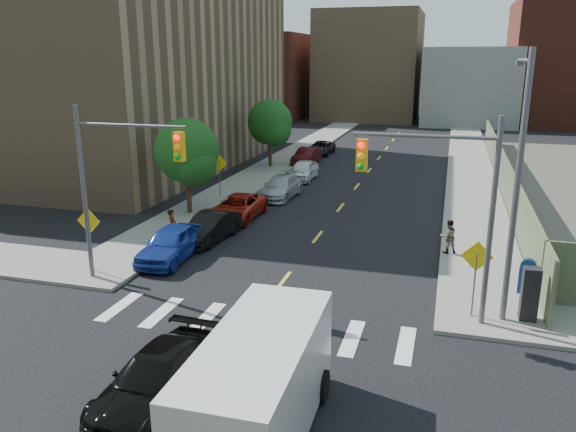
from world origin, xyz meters
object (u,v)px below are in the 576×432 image
Objects in this scene: parked_car_silver at (281,187)px; parked_car_white at (303,170)px; parked_car_maroon at (307,156)px; cargo_van at (262,381)px; mailbox at (527,276)px; black_sedan at (156,378)px; parked_car_blue at (171,244)px; parked_car_black at (210,227)px; pedestrian_west at (173,226)px; parked_car_red at (237,208)px; payphone at (530,294)px; parked_car_grey at (321,148)px; pedestrian_east at (448,236)px.

parked_car_white reaches higher than parked_car_silver.
parked_car_maroon is 0.71× the size of cargo_van.
parked_car_maroon is at bearing 135.67° from mailbox.
parked_car_white is 28.15m from black_sedan.
black_sedan is (3.40, -22.28, -0.00)m from parked_car_silver.
black_sedan is at bearing -66.61° from parked_car_blue.
mailbox reaches higher than parked_car_silver.
parked_car_black is 0.89× the size of black_sedan.
pedestrian_west is (-15.50, 1.63, 0.17)m from mailbox.
parked_car_silver is at bearing 81.67° from parked_car_red.
mailbox is at bearing -25.36° from parked_car_red.
cargo_van is (7.19, -13.24, 0.72)m from parked_car_black.
parked_car_silver is 1.13× the size of parked_car_maroon.
parked_car_silver is 11.87m from parked_car_maroon.
cargo_van reaches higher than pedestrian_west.
parked_car_red is (0.46, 6.95, -0.09)m from parked_car_blue.
payphone is 1.12× the size of pedestrian_west.
parked_car_black reaches higher than parked_car_grey.
parked_car_grey is at bearing 97.06° from parked_car_black.
parked_car_silver is 3.06× the size of pedestrian_east.
payphone is (-0.20, -2.40, 0.27)m from mailbox.
parked_car_maroon reaches higher than parked_car_silver.
parked_car_blue reaches higher than parked_car_maroon.
parked_car_silver is (0.74, 9.49, -0.00)m from parked_car_black.
cargo_van is (7.75, -39.83, 0.80)m from parked_car_grey.
parked_car_black is 0.88× the size of parked_car_silver.
cargo_van is at bearing -72.74° from parked_car_maroon.
black_sedan is at bearing -75.48° from parked_car_red.
parked_car_silver reaches higher than parked_car_red.
mailbox reaches higher than parked_car_black.
parked_car_grey is at bearing 96.31° from parked_car_white.
pedestrian_east is (11.24, 0.97, 0.23)m from parked_car_black.
parked_car_red is 3.53× the size of mailbox.
cargo_van reaches higher than parked_car_red.
pedestrian_east is at bearing 111.90° from payphone.
parked_car_blue is 0.94× the size of black_sedan.
pedestrian_east is at bearing 16.33° from parked_car_blue.
payphone reaches higher than pedestrian_east.
payphone is at bearing -57.33° from parked_car_white.
payphone is (6.75, 7.96, -0.33)m from cargo_van.
parked_car_red is 18.70m from cargo_van.
parked_car_silver is at bearing -84.35° from parked_car_grey.
pedestrian_east reaches higher than parked_car_blue.
parked_car_red is 5.37m from pedestrian_west.
parked_car_grey is at bearing 130.87° from mailbox.
parked_car_maroon is at bearing 87.77° from parked_car_blue.
parked_car_silver is at bearing -28.21° from pedestrian_west.
mailbox is 4.83m from pedestrian_east.
parked_car_silver is at bearing 91.40° from parked_car_black.
parked_car_red is at bearing 83.99° from parked_car_blue.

